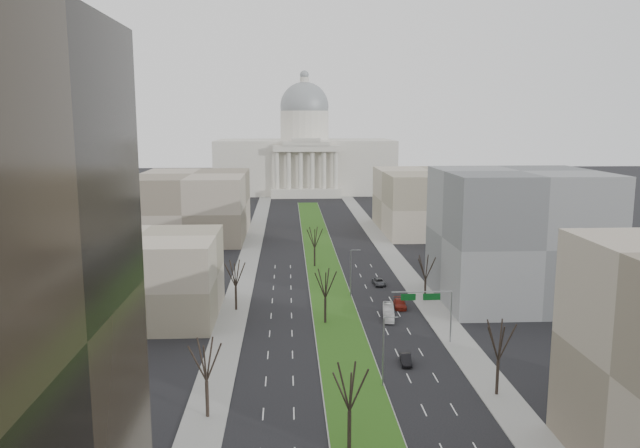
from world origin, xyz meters
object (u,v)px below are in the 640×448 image
object	(u,v)px
car_red	(400,304)
box_van	(388,312)
car_black	(406,359)
car_grey_far	(379,282)

from	to	relation	value
car_red	box_van	distance (m)	6.51
car_black	box_van	xyz separation A→B (m)	(0.82, 19.91, 0.40)
car_red	box_van	size ratio (longest dim) A/B	0.68
car_black	car_grey_far	distance (m)	41.30
car_black	car_red	distance (m)	25.96
car_black	box_van	world-z (taller)	box_van
car_black	car_grey_far	size ratio (longest dim) A/B	0.85
car_grey_far	box_van	bearing A→B (deg)	-98.36
car_grey_far	box_van	xyz separation A→B (m)	(-1.53, -21.33, 0.40)
car_grey_far	car_black	bearing A→B (deg)	-97.53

